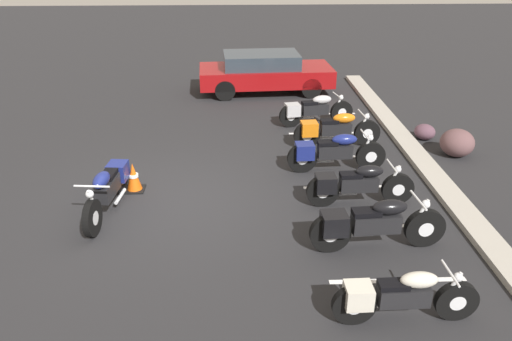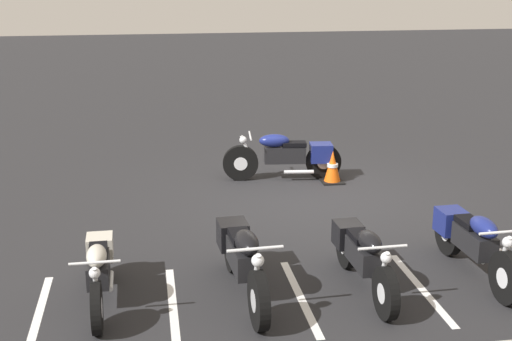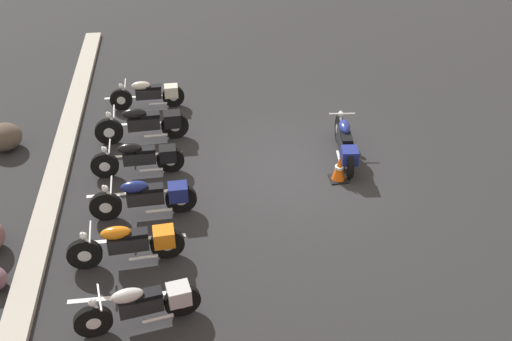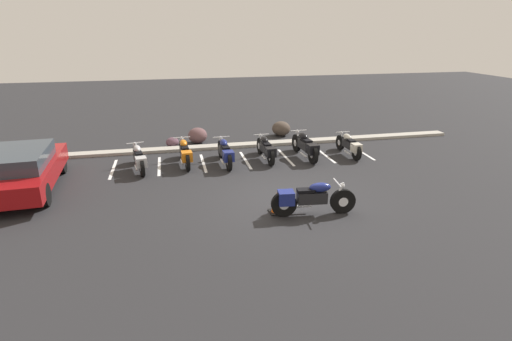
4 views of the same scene
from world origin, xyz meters
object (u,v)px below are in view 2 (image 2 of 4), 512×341
at_px(parked_bike_3, 362,254).
at_px(traffic_cone, 333,168).
at_px(parked_bike_5, 99,268).
at_px(parked_bike_2, 472,240).
at_px(motorcycle_navy_featured, 288,155).
at_px(parked_bike_4, 242,257).

bearing_deg(parked_bike_3, traffic_cone, 168.03).
bearing_deg(parked_bike_5, parked_bike_2, 89.51).
bearing_deg(motorcycle_navy_featured, traffic_cone, 163.54).
height_order(parked_bike_2, parked_bike_5, parked_bike_2).
distance_m(motorcycle_navy_featured, parked_bike_3, 4.68).
relative_size(motorcycle_navy_featured, parked_bike_4, 0.97).
xyz_separation_m(parked_bike_2, parked_bike_5, (4.76, 0.06, -0.04)).
bearing_deg(traffic_cone, parked_bike_4, 62.15).
xyz_separation_m(parked_bike_4, traffic_cone, (-2.27, -4.30, -0.20)).
relative_size(parked_bike_3, parked_bike_4, 0.91).
height_order(motorcycle_navy_featured, traffic_cone, motorcycle_navy_featured).
distance_m(parked_bike_3, traffic_cone, 4.44).
bearing_deg(parked_bike_4, motorcycle_navy_featured, 158.49).
distance_m(parked_bike_2, parked_bike_3, 1.55).
relative_size(motorcycle_navy_featured, traffic_cone, 3.70).
bearing_deg(parked_bike_4, parked_bike_5, -95.60).
xyz_separation_m(parked_bike_2, parked_bike_3, (1.54, 0.18, -0.02)).
bearing_deg(traffic_cone, parked_bike_2, 100.30).
height_order(parked_bike_4, traffic_cone, parked_bike_4).
xyz_separation_m(motorcycle_navy_featured, parked_bike_3, (0.00, 4.68, -0.03)).
bearing_deg(parked_bike_4, parked_bike_2, 88.71).
xyz_separation_m(parked_bike_3, parked_bike_5, (3.23, -0.13, -0.02)).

